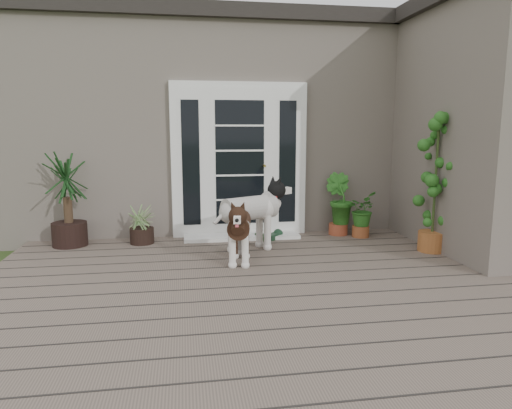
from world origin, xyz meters
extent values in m
cube|color=#6B5B4C|center=(0.00, 0.40, 0.06)|extent=(6.20, 4.60, 0.12)
cube|color=#665E54|center=(0.00, 4.65, 1.55)|extent=(7.40, 4.00, 3.10)
cube|color=#2D2826|center=(0.00, 4.65, 3.20)|extent=(7.60, 4.20, 0.20)
cube|color=#665E54|center=(2.90, 1.50, 1.55)|extent=(1.60, 2.40, 3.10)
cube|color=white|center=(-0.20, 2.60, 1.19)|extent=(1.90, 0.14, 2.15)
cube|color=white|center=(-0.20, 2.40, 0.14)|extent=(1.60, 0.40, 0.05)
imported|color=#1E5016|center=(1.47, 2.21, 0.40)|extent=(0.59, 0.59, 0.55)
imported|color=#2D611B|center=(1.21, 2.40, 0.45)|extent=(0.63, 0.63, 0.67)
imported|color=#245017|center=(2.31, 2.40, 0.40)|extent=(0.46, 0.46, 0.56)
camera|label=1|loc=(-0.98, -3.83, 1.64)|focal=32.28mm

